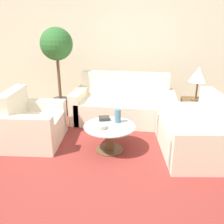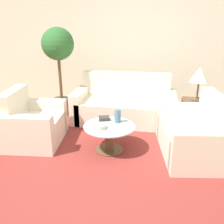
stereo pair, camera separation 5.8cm
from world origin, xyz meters
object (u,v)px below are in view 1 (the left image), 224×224
at_px(loveseat, 196,135).
at_px(coffee_table, 109,135).
at_px(sofa_main, 124,106).
at_px(book_stack, 104,118).
at_px(table_lamp, 199,75).
at_px(armchair, 32,126).
at_px(vase, 118,116).
at_px(potted_plant, 57,54).
at_px(bowl, 100,127).

distance_m(loveseat, coffee_table, 1.32).
xyz_separation_m(sofa_main, book_stack, (-0.19, -1.08, 0.15)).
bearing_deg(table_lamp, armchair, -158.94).
bearing_deg(vase, potted_plant, 138.21).
height_order(coffee_table, bowl, bowl).
bearing_deg(potted_plant, bowl, -52.34).
bearing_deg(book_stack, sofa_main, 63.84).
bearing_deg(bowl, book_stack, 91.12).
bearing_deg(armchair, vase, -92.74).
distance_m(table_lamp, bowl, 2.06).
xyz_separation_m(vase, book_stack, (-0.23, 0.06, -0.08)).
height_order(loveseat, table_lamp, table_lamp).
distance_m(coffee_table, bowl, 0.24).
bearing_deg(bowl, armchair, 170.39).
relative_size(potted_plant, bowl, 9.85).
bearing_deg(loveseat, coffee_table, -92.50).
bearing_deg(book_stack, armchair, 170.50).
relative_size(loveseat, book_stack, 7.02).
xyz_separation_m(armchair, loveseat, (2.63, 0.05, 0.00)).
bearing_deg(coffee_table, potted_plant, 132.57).
height_order(table_lamp, bowl, table_lamp).
bearing_deg(table_lamp, bowl, -140.70).
relative_size(potted_plant, vase, 8.34).
xyz_separation_m(loveseat, book_stack, (-1.43, 0.09, 0.15)).
bearing_deg(potted_plant, coffee_table, -47.43).
height_order(sofa_main, coffee_table, sofa_main).
relative_size(armchair, table_lamp, 1.72).
height_order(vase, bowl, vase).
xyz_separation_m(table_lamp, vase, (-1.32, -0.98, -0.48)).
bearing_deg(sofa_main, bowl, -97.54).
height_order(coffee_table, table_lamp, table_lamp).
bearing_deg(table_lamp, potted_plant, 174.49).
distance_m(sofa_main, table_lamp, 1.53).
height_order(coffee_table, book_stack, book_stack).
xyz_separation_m(armchair, potted_plant, (0.03, 1.32, 1.00)).
bearing_deg(bowl, sofa_main, 82.46).
bearing_deg(table_lamp, loveseat, -96.35).
distance_m(coffee_table, potted_plant, 2.16).
xyz_separation_m(armchair, table_lamp, (2.74, 1.05, 0.71)).
height_order(armchair, book_stack, armchair).
relative_size(vase, bowl, 1.18).
bearing_deg(potted_plant, armchair, -91.27).
height_order(potted_plant, bowl, potted_plant).
bearing_deg(loveseat, table_lamp, 165.23).
bearing_deg(sofa_main, vase, -88.33).
height_order(potted_plant, vase, potted_plant).
bearing_deg(sofa_main, coffee_table, -93.16).
relative_size(table_lamp, vase, 2.86).
xyz_separation_m(table_lamp, bowl, (-1.54, -1.26, -0.56)).
relative_size(loveseat, potted_plant, 0.79).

